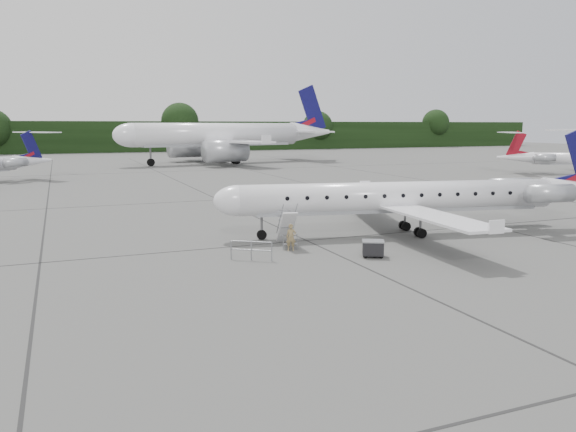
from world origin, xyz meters
name	(u,v)px	position (x,y,z in m)	size (l,w,h in m)	color
ground	(462,260)	(0.00, 0.00, 0.00)	(320.00, 320.00, 0.00)	#585856
treeline	(137,137)	(0.00, 130.00, 4.00)	(260.00, 4.00, 8.00)	black
main_regional_jet	(400,182)	(0.82, 7.30, 3.42)	(26.66, 19.20, 6.84)	white
airstair	(287,228)	(-7.24, 6.72, 1.07)	(0.85, 2.22, 2.14)	white
passenger	(291,237)	(-7.48, 5.48, 0.76)	(0.56, 0.37, 1.53)	olive
safety_railing	(251,251)	(-10.29, 4.15, 0.50)	(2.20, 0.08, 1.00)	gray
baggage_cart	(373,248)	(-3.98, 2.41, 0.48)	(1.11, 0.89, 0.96)	black
bg_narrowbody	(218,123)	(8.04, 77.76, 7.37)	(41.04, 29.55, 14.73)	white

